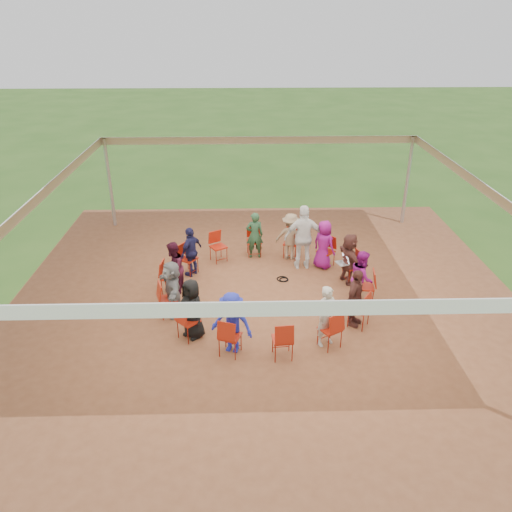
{
  "coord_description": "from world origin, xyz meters",
  "views": [
    {
      "loc": [
        -0.54,
        -11.11,
        6.62
      ],
      "look_at": [
        -0.24,
        0.3,
        1.04
      ],
      "focal_mm": 35.0,
      "sensor_mm": 36.0,
      "label": 1
    }
  ],
  "objects_px": {
    "standing_person": "(304,237)",
    "chair_2": "(291,243)",
    "chair_8": "(189,321)",
    "chair_13": "(365,287)",
    "person_seated_7": "(192,309)",
    "chair_4": "(218,247)",
    "person_seated_10": "(355,298)",
    "person_seated_11": "(362,277)",
    "chair_1": "(326,252)",
    "chair_7": "(168,299)",
    "person_seated_0": "(349,259)",
    "chair_9": "(230,336)",
    "chair_3": "(254,242)",
    "chair_6": "(170,277)",
    "laptop": "(344,261)",
    "person_seated_8": "(232,323)",
    "chair_5": "(188,259)",
    "person_seated_9": "(327,316)",
    "person_seated_6": "(172,289)",
    "person_seated_1": "(324,245)",
    "person_seated_2": "(291,237)",
    "chair_12": "(359,309)",
    "person_seated_4": "(191,251)",
    "person_seated_5": "(174,268)",
    "chair_11": "(330,329)",
    "cable_coil": "(283,279)",
    "chair_10": "(283,339)",
    "chair_0": "(352,267)",
    "person_seated_3": "(255,235)"
  },
  "relations": [
    {
      "from": "standing_person",
      "to": "chair_2",
      "type": "bearing_deg",
      "value": -71.1
    },
    {
      "from": "chair_8",
      "to": "chair_13",
      "type": "distance_m",
      "value": 4.51
    },
    {
      "from": "person_seated_7",
      "to": "chair_4",
      "type": "bearing_deg",
      "value": 129.69
    },
    {
      "from": "person_seated_10",
      "to": "person_seated_11",
      "type": "height_order",
      "value": "same"
    },
    {
      "from": "chair_1",
      "to": "person_seated_10",
      "type": "relative_size",
      "value": 0.63
    },
    {
      "from": "chair_7",
      "to": "person_seated_0",
      "type": "bearing_deg",
      "value": 90.0
    },
    {
      "from": "chair_7",
      "to": "chair_9",
      "type": "bearing_deg",
      "value": 25.71
    },
    {
      "from": "chair_3",
      "to": "chair_6",
      "type": "bearing_deg",
      "value": 38.57
    },
    {
      "from": "chair_13",
      "to": "laptop",
      "type": "distance_m",
      "value": 1.11
    },
    {
      "from": "chair_7",
      "to": "person_seated_8",
      "type": "distance_m",
      "value": 2.14
    },
    {
      "from": "chair_5",
      "to": "chair_6",
      "type": "distance_m",
      "value": 1.11
    },
    {
      "from": "chair_3",
      "to": "person_seated_9",
      "type": "xyz_separation_m",
      "value": [
        1.48,
        -4.53,
        0.27
      ]
    },
    {
      "from": "person_seated_6",
      "to": "person_seated_1",
      "type": "bearing_deg",
      "value": 102.86
    },
    {
      "from": "person_seated_7",
      "to": "chair_2",
      "type": "bearing_deg",
      "value": 103.18
    },
    {
      "from": "chair_8",
      "to": "person_seated_2",
      "type": "relative_size",
      "value": 0.63
    },
    {
      "from": "chair_12",
      "to": "person_seated_4",
      "type": "distance_m",
      "value": 4.9
    },
    {
      "from": "person_seated_6",
      "to": "chair_6",
      "type": "bearing_deg",
      "value": 173.28
    },
    {
      "from": "person_seated_0",
      "to": "standing_person",
      "type": "relative_size",
      "value": 0.75
    },
    {
      "from": "chair_8",
      "to": "person_seated_6",
      "type": "bearing_deg",
      "value": 161.0
    },
    {
      "from": "chair_2",
      "to": "person_seated_5",
      "type": "bearing_deg",
      "value": 52.55
    },
    {
      "from": "person_seated_11",
      "to": "standing_person",
      "type": "xyz_separation_m",
      "value": [
        -1.23,
        1.95,
        0.23
      ]
    },
    {
      "from": "chair_8",
      "to": "chair_11",
      "type": "height_order",
      "value": "same"
    },
    {
      "from": "chair_8",
      "to": "cable_coil",
      "type": "xyz_separation_m",
      "value": [
        2.31,
        2.66,
        -0.43
      ]
    },
    {
      "from": "person_seated_4",
      "to": "person_seated_7",
      "type": "height_order",
      "value": "same"
    },
    {
      "from": "chair_9",
      "to": "chair_10",
      "type": "xyz_separation_m",
      "value": [
        1.11,
        -0.14,
        0.0
      ]
    },
    {
      "from": "chair_4",
      "to": "chair_6",
      "type": "height_order",
      "value": "same"
    },
    {
      "from": "chair_0",
      "to": "cable_coil",
      "type": "height_order",
      "value": "chair_0"
    },
    {
      "from": "chair_9",
      "to": "chair_12",
      "type": "bearing_deg",
      "value": 38.57
    },
    {
      "from": "chair_10",
      "to": "chair_1",
      "type": "bearing_deg",
      "value": 64.29
    },
    {
      "from": "chair_2",
      "to": "chair_5",
      "type": "distance_m",
      "value": 3.12
    },
    {
      "from": "person_seated_0",
      "to": "person_seated_5",
      "type": "height_order",
      "value": "same"
    },
    {
      "from": "chair_2",
      "to": "chair_9",
      "type": "height_order",
      "value": "same"
    },
    {
      "from": "person_seated_3",
      "to": "person_seated_10",
      "type": "xyz_separation_m",
      "value": [
        2.23,
        -3.67,
        0.0
      ]
    },
    {
      "from": "chair_5",
      "to": "person_seated_3",
      "type": "height_order",
      "value": "person_seated_3"
    },
    {
      "from": "chair_3",
      "to": "laptop",
      "type": "distance_m",
      "value": 2.97
    },
    {
      "from": "person_seated_0",
      "to": "person_seated_4",
      "type": "height_order",
      "value": "same"
    },
    {
      "from": "person_seated_6",
      "to": "person_seated_10",
      "type": "bearing_deg",
      "value": 64.29
    },
    {
      "from": "chair_9",
      "to": "person_seated_9",
      "type": "relative_size",
      "value": 0.63
    },
    {
      "from": "standing_person",
      "to": "chair_13",
      "type": "bearing_deg",
      "value": 121.89
    },
    {
      "from": "chair_2",
      "to": "chair_4",
      "type": "bearing_deg",
      "value": 25.71
    },
    {
      "from": "chair_1",
      "to": "person_seated_2",
      "type": "distance_m",
      "value": 1.13
    },
    {
      "from": "chair_9",
      "to": "person_seated_2",
      "type": "bearing_deg",
      "value": 90.0
    },
    {
      "from": "chair_8",
      "to": "person_seated_3",
      "type": "relative_size",
      "value": 0.63
    },
    {
      "from": "laptop",
      "to": "person_seated_0",
      "type": "bearing_deg",
      "value": -90.0
    },
    {
      "from": "person_seated_3",
      "to": "person_seated_10",
      "type": "distance_m",
      "value": 4.3
    },
    {
      "from": "laptop",
      "to": "cable_coil",
      "type": "bearing_deg",
      "value": 64.02
    },
    {
      "from": "chair_13",
      "to": "standing_person",
      "type": "bearing_deg",
      "value": 41.68
    },
    {
      "from": "person_seated_4",
      "to": "chair_7",
      "type": "bearing_deg",
      "value": 22.8
    },
    {
      "from": "person_seated_0",
      "to": "standing_person",
      "type": "xyz_separation_m",
      "value": [
        -1.12,
        0.9,
        0.23
      ]
    },
    {
      "from": "chair_10",
      "to": "cable_coil",
      "type": "distance_m",
      "value": 3.45
    }
  ]
}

